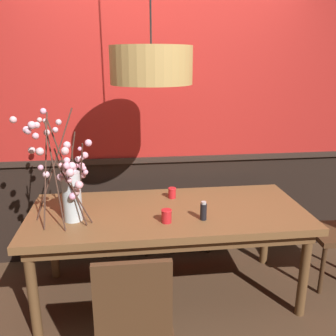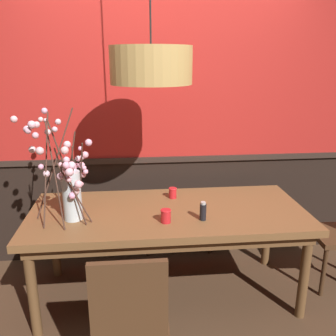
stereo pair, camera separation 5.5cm
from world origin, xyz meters
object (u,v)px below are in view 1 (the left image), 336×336
object	(u,v)px
chair_near_side_left	(133,315)
condiment_bottle	(203,211)
chair_far_side_right	(188,196)
chair_far_side_left	(126,196)
dining_table	(168,220)
vase_with_blossoms	(68,184)
candle_holder_nearer_edge	(166,216)
pendant_lamp	(151,65)
candle_holder_nearer_center	(172,193)

from	to	relation	value
chair_near_side_left	condiment_bottle	world-z (taller)	chair_near_side_left
chair_near_side_left	chair_far_side_right	bearing A→B (deg)	70.31
chair_far_side_left	dining_table	bearing A→B (deg)	-70.23
dining_table	vase_with_blossoms	size ratio (longest dim) A/B	2.71
chair_far_side_right	candle_holder_nearer_edge	bearing A→B (deg)	-108.25
chair_far_side_left	pendant_lamp	bearing A→B (deg)	-77.90
vase_with_blossoms	chair_far_side_left	bearing A→B (deg)	68.12
chair_far_side_right	candle_holder_nearer_center	world-z (taller)	chair_far_side_right
chair_near_side_left	candle_holder_nearer_edge	distance (m)	0.74
pendant_lamp	chair_far_side_left	bearing A→B (deg)	102.10
dining_table	vase_with_blossoms	bearing A→B (deg)	-172.06
candle_holder_nearer_center	pendant_lamp	size ratio (longest dim) A/B	0.07
chair_far_side_right	pendant_lamp	size ratio (longest dim) A/B	0.69
vase_with_blossoms	condiment_bottle	distance (m)	0.96
chair_far_side_left	chair_far_side_right	bearing A→B (deg)	-2.85
chair_far_side_left	vase_with_blossoms	distance (m)	1.15
candle_holder_nearer_edge	chair_far_side_left	bearing A→B (deg)	104.28
candle_holder_nearer_center	condiment_bottle	size ratio (longest dim) A/B	0.64
chair_far_side_right	pendant_lamp	world-z (taller)	pendant_lamp
chair_far_side_right	candle_holder_nearer_edge	distance (m)	1.15
condiment_bottle	chair_far_side_right	bearing A→B (deg)	85.42
chair_near_side_left	candle_holder_nearer_center	xyz separation A→B (m)	(0.36, 1.09, 0.28)
chair_near_side_left	candle_holder_nearer_center	bearing A→B (deg)	71.84
dining_table	candle_holder_nearer_edge	bearing A→B (deg)	-99.78
dining_table	pendant_lamp	bearing A→B (deg)	-158.35
condiment_bottle	vase_with_blossoms	bearing A→B (deg)	173.66
candle_holder_nearer_center	candle_holder_nearer_edge	distance (m)	0.46
dining_table	vase_with_blossoms	xyz separation A→B (m)	(-0.71, -0.10, 0.35)
chair_near_side_left	chair_far_side_left	xyz separation A→B (m)	(-0.02, 1.73, 0.03)
candle_holder_nearer_edge	condiment_bottle	world-z (taller)	condiment_bottle
dining_table	condiment_bottle	bearing A→B (deg)	-41.51
dining_table	chair_near_side_left	xyz separation A→B (m)	(-0.29, -0.85, -0.16)
dining_table	pendant_lamp	xyz separation A→B (m)	(-0.12, -0.05, 1.14)
chair_far_side_right	chair_near_side_left	distance (m)	1.80
chair_near_side_left	vase_with_blossoms	distance (m)	1.00
candle_holder_nearer_center	chair_near_side_left	bearing A→B (deg)	-108.16
dining_table	chair_far_side_right	bearing A→B (deg)	69.70
candle_holder_nearer_edge	chair_near_side_left	bearing A→B (deg)	-112.02
vase_with_blossoms	pendant_lamp	world-z (taller)	pendant_lamp
chair_far_side_right	chair_far_side_left	bearing A→B (deg)	177.15
dining_table	condiment_bottle	world-z (taller)	condiment_bottle
chair_near_side_left	vase_with_blossoms	bearing A→B (deg)	118.56
vase_with_blossoms	pendant_lamp	distance (m)	0.98
chair_near_side_left	chair_far_side_left	distance (m)	1.73
candle_holder_nearer_edge	dining_table	bearing A→B (deg)	80.22
chair_far_side_left	candle_holder_nearer_edge	bearing A→B (deg)	-75.72
vase_with_blossoms	condiment_bottle	bearing A→B (deg)	-6.34
chair_far_side_left	candle_holder_nearer_edge	xyz separation A→B (m)	(0.28, -1.09, 0.26)
chair_far_side_right	vase_with_blossoms	xyz separation A→B (m)	(-1.02, -0.94, 0.50)
chair_far_side_right	pendant_lamp	xyz separation A→B (m)	(-0.43, -0.89, 1.28)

